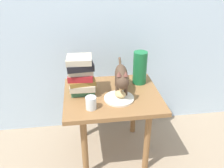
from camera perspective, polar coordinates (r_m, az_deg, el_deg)
ground_plane at (r=2.04m, az=0.00°, el=-15.40°), size 6.00×6.00×0.00m
back_panel at (r=1.91m, az=-1.78°, el=18.93°), size 4.00×0.04×2.20m
side_table at (r=1.76m, az=0.00°, el=-4.63°), size 0.68×0.58×0.53m
plate at (r=1.65m, az=1.67°, el=-3.44°), size 0.21×0.21×0.01m
bread_roll at (r=1.64m, az=1.96°, el=-2.41°), size 0.10×0.10×0.05m
cat at (r=1.67m, az=2.24°, el=1.87°), size 0.12×0.48×0.23m
book_stack at (r=1.68m, az=-7.38°, el=2.10°), size 0.20×0.18×0.28m
green_vase at (r=1.83m, az=6.64°, el=3.85°), size 0.10×0.10×0.25m
candle_jar at (r=1.54m, az=-5.00°, el=-4.64°), size 0.07×0.07×0.08m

